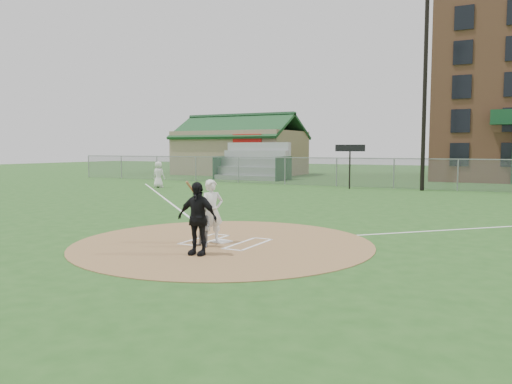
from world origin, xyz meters
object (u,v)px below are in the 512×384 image
at_px(ondeck_player, 159,175).
at_px(home_plate, 221,241).
at_px(catcher, 202,226).
at_px(umpire, 197,218).
at_px(batter_at_plate, 212,211).

bearing_deg(ondeck_player, home_plate, 129.30).
height_order(catcher, ondeck_player, ondeck_player).
bearing_deg(ondeck_player, catcher, 127.58).
height_order(home_plate, umpire, umpire).
relative_size(home_plate, batter_at_plate, 0.26).
bearing_deg(batter_at_plate, home_plate, 54.13).
distance_m(home_plate, catcher, 1.02).
distance_m(home_plate, batter_at_plate, 0.93).
xyz_separation_m(home_plate, batter_at_plate, (-0.17, -0.23, 0.88)).
relative_size(umpire, ondeck_player, 1.02).
relative_size(ondeck_player, batter_at_plate, 1.00).
height_order(ondeck_player, batter_at_plate, batter_at_plate).
distance_m(home_plate, ondeck_player, 20.83).
xyz_separation_m(catcher, batter_at_plate, (-0.09, 0.63, 0.33)).
height_order(home_plate, catcher, catcher).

